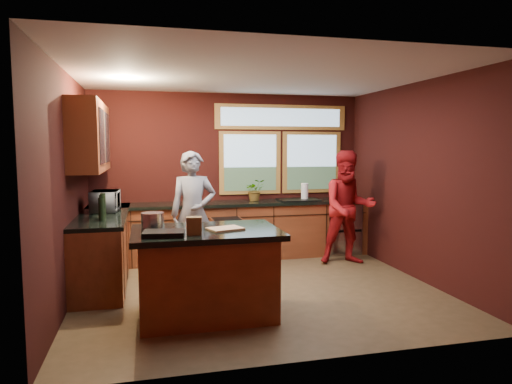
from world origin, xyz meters
name	(u,v)px	position (x,y,z in m)	size (l,w,h in m)	color
floor	(258,289)	(0.00, 0.00, 0.00)	(4.50, 4.50, 0.00)	brown
room_shell	(207,149)	(-0.60, 0.32, 1.80)	(4.52, 4.02, 2.71)	black
back_counter	(245,230)	(0.20, 1.70, 0.46)	(4.50, 0.64, 0.93)	#5C2A15
left_counter	(103,247)	(-1.95, 0.85, 0.47)	(0.64, 2.30, 0.93)	#5C2A15
island	(207,272)	(-0.76, -0.75, 0.48)	(1.55, 1.05, 0.95)	#5C2A15
person_grey	(193,214)	(-0.73, 0.89, 0.88)	(0.64, 0.42, 1.76)	slate
person_red	(348,207)	(1.68, 0.96, 0.88)	(0.86, 0.67, 1.77)	maroon
microwave	(105,201)	(-1.92, 1.04, 1.07)	(0.52, 0.35, 0.29)	#999999
potted_plant	(255,190)	(0.38, 1.75, 1.11)	(0.32, 0.28, 0.36)	#999999
paper_towel	(305,192)	(1.22, 1.70, 1.07)	(0.12, 0.12, 0.28)	white
cutting_board	(225,229)	(-0.56, -0.80, 0.95)	(0.35, 0.25, 0.02)	tan
stock_pot	(153,221)	(-1.31, -0.60, 1.03)	(0.24, 0.24, 0.18)	silver
paper_bag	(194,226)	(-0.91, -1.00, 1.03)	(0.15, 0.12, 0.18)	brown
black_tray	(164,233)	(-1.21, -1.00, 0.97)	(0.40, 0.28, 0.05)	black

